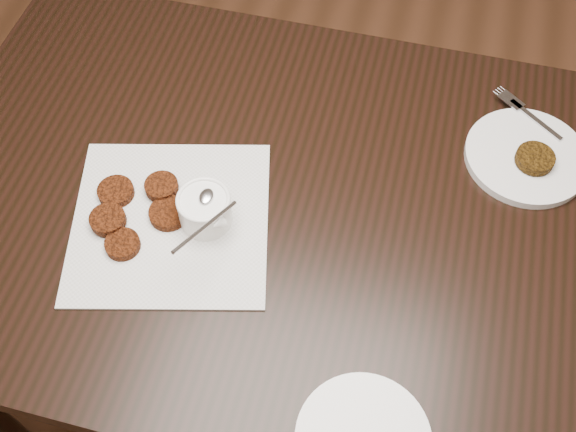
{
  "coord_description": "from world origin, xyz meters",
  "views": [
    {
      "loc": [
        0.17,
        -0.53,
        1.74
      ],
      "look_at": [
        0.02,
        0.06,
        0.8
      ],
      "focal_mm": 43.11,
      "sensor_mm": 36.0,
      "label": 1
    }
  ],
  "objects": [
    {
      "name": "patty_cluster",
      "position": [
        -0.24,
        0.03,
        0.77
      ],
      "size": [
        0.23,
        0.23,
        0.02
      ],
      "primitive_type": null,
      "rotation": [
        0.0,
        0.0,
        0.08
      ],
      "color": "maroon",
      "rests_on": "napkin"
    },
    {
      "name": "floor",
      "position": [
        0.0,
        0.0,
        0.0
      ],
      "size": [
        4.0,
        4.0,
        0.0
      ],
      "primitive_type": "plane",
      "color": "brown",
      "rests_on": "ground"
    },
    {
      "name": "table",
      "position": [
        0.04,
        0.12,
        0.38
      ],
      "size": [
        1.39,
        0.89,
        0.75
      ],
      "primitive_type": "cube",
      "color": "black",
      "rests_on": "floor"
    },
    {
      "name": "plate_with_patty",
      "position": [
        0.39,
        0.32,
        0.77
      ],
      "size": [
        0.31,
        0.31,
        0.03
      ],
      "primitive_type": null,
      "rotation": [
        0.0,
        0.0,
        -0.66
      ],
      "color": "silver",
      "rests_on": "table"
    },
    {
      "name": "napkin",
      "position": [
        -0.18,
        0.03,
        0.75
      ],
      "size": [
        0.4,
        0.4,
        0.0
      ],
      "primitive_type": "cube",
      "rotation": [
        0.0,
        0.0,
        0.24
      ],
      "color": "silver",
      "rests_on": "table"
    },
    {
      "name": "sauce_ramekin",
      "position": [
        -0.12,
        0.05,
        0.82
      ],
      "size": [
        0.15,
        0.15,
        0.12
      ],
      "primitive_type": null,
      "rotation": [
        0.0,
        0.0,
        -0.34
      ],
      "color": "white",
      "rests_on": "napkin"
    }
  ]
}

